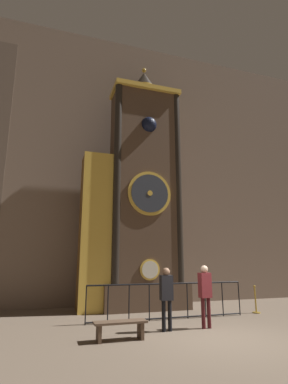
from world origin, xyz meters
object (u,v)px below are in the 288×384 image
object	(u,v)px
visitor_near	(166,292)
clock_tower	(136,196)
stanchion_post	(256,304)
visitor_far	(205,290)
visitor_bench	(120,327)

from	to	relation	value
visitor_near	clock_tower	bearing A→B (deg)	88.48
clock_tower	stanchion_post	world-z (taller)	clock_tower
visitor_far	clock_tower	bearing A→B (deg)	100.42
visitor_bench	visitor_near	bearing A→B (deg)	20.08
stanchion_post	visitor_bench	size ratio (longest dim) A/B	0.75
visitor_near	stanchion_post	world-z (taller)	visitor_near
stanchion_post	clock_tower	bearing A→B (deg)	152.00
visitor_near	visitor_bench	world-z (taller)	visitor_near
visitor_bench	visitor_far	bearing A→B (deg)	11.15
clock_tower	visitor_far	world-z (taller)	clock_tower
visitor_near	visitor_bench	distance (m)	1.68
clock_tower	stanchion_post	bearing A→B (deg)	-28.00
stanchion_post	visitor_bench	distance (m)	6.05
visitor_near	visitor_far	world-z (taller)	visitor_far
stanchion_post	visitor_far	bearing A→B (deg)	-150.68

